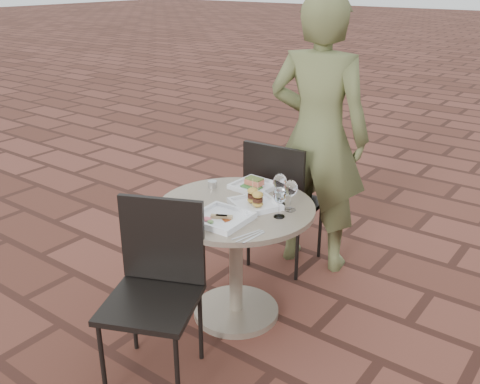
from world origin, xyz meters
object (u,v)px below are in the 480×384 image
Objects in this scene: plate_salmon at (254,185)px; chair_near at (157,276)px; cafe_table at (236,244)px; plate_sliders at (255,201)px; diner at (318,136)px; chair_far at (280,195)px; plate_tuna at (221,218)px.

chair_near is at bearing -87.89° from plate_salmon.
chair_near is at bearing -93.51° from cafe_table.
plate_sliders is at bearing -53.41° from plate_salmon.
chair_near is 1.52m from diner.
chair_far is 2.85× the size of plate_sliders.
plate_tuna is (0.17, -0.84, 0.20)m from chair_far.
plate_tuna is at bearing -75.10° from plate_salmon.
chair_far reaches higher than plate_sliders.
plate_tuna is (0.06, -0.21, 0.26)m from cafe_table.
plate_sliders is at bearing 54.72° from chair_near.
plate_tuna is at bearing -74.06° from cafe_table.
chair_far is 0.88m from plate_tuna.
plate_salmon is at bearing 90.72° from chair_far.
plate_sliders is at bearing 82.31° from plate_tuna.
plate_tuna is at bearing 52.46° from chair_near.
chair_far is at bearing 101.10° from plate_tuna.
plate_salmon is at bearing 68.03° from chair_near.
chair_far and chair_near have the same top height.
chair_far is 0.47m from diner.
chair_far is 1.00× the size of chair_near.
plate_tuna is (-0.04, -0.26, -0.01)m from plate_sliders.
cafe_table is 0.97m from diner.
plate_sliders is 1.14× the size of plate_tuna.
chair_near is at bearing -101.20° from plate_sliders.
diner reaches higher than chair_far.
cafe_table is at bearing 62.41° from chair_near.
plate_sliders reaches higher than plate_salmon.
plate_salmon reaches higher than cafe_table.
cafe_table is 0.97× the size of chair_near.
diner is 5.75× the size of plate_sliders.
chair_far is at bearing 69.11° from chair_near.
cafe_table is 3.62× the size of plate_salmon.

